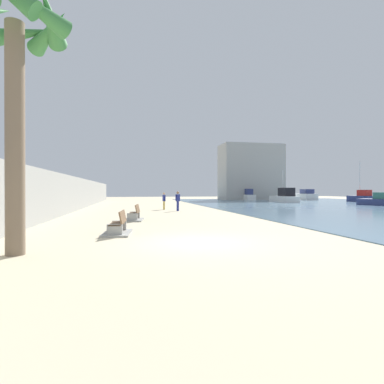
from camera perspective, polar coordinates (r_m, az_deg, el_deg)
name	(u,v)px	position (r m, az deg, el deg)	size (l,w,h in m)	color
ground_plane	(156,210)	(28.49, -6.87, -3.41)	(120.00, 120.00, 0.00)	beige
seawall	(71,194)	(28.83, -21.91, -0.35)	(0.80, 64.00, 3.05)	#9E9E99
water_bay	(375,207)	(38.64, 31.43, -2.45)	(36.00, 68.00, 0.04)	slate
palm_tree	(18,49)	(10.65, -30.17, 22.45)	(3.17, 3.21, 7.88)	#7A6651
bench_near	(118,228)	(13.12, -13.89, -6.73)	(1.28, 2.19, 0.98)	#9E9E99
bench_far	(134,217)	(18.79, -10.92, -4.61)	(1.34, 2.22, 0.98)	#9E9E99
person_walking	(178,199)	(26.92, -2.72, -1.43)	(0.46, 0.32, 1.75)	navy
person_standing	(164,200)	(28.98, -5.33, -1.45)	(0.28, 0.50, 1.65)	gold
boat_nearest	(305,196)	(62.31, 20.65, -0.67)	(3.21, 6.94, 2.05)	white
boat_far_left	(379,200)	(43.40, 32.00, -1.37)	(3.86, 4.72, 1.58)	navy
boat_far_right	(247,196)	(57.78, 10.34, -0.74)	(1.72, 5.21, 2.11)	white
boat_outer	(362,197)	(54.31, 29.50, -0.88)	(1.89, 4.40, 6.53)	navy
boat_distant	(284,197)	(48.88, 17.13, -0.89)	(2.74, 6.66, 5.00)	white
harbor_building	(251,172)	(61.04, 11.08, 3.68)	(12.00, 6.00, 10.91)	#ADAAA3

